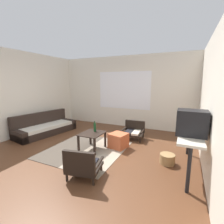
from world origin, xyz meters
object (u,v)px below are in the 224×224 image
at_px(glass_bottle, 95,127).
at_px(clay_vase, 191,120).
at_px(armchair_by_window, 134,131).
at_px(ottoman_orange, 118,141).
at_px(crt_television, 192,123).
at_px(wicker_basket, 167,159).
at_px(coffee_table, 92,136).
at_px(console_shelf, 190,135).
at_px(couch, 45,127).
at_px(armchair_striped_foreground, 83,165).

bearing_deg(glass_bottle, clay_vase, 5.37).
bearing_deg(armchair_by_window, ottoman_orange, -99.32).
xyz_separation_m(crt_television, wicker_basket, (-0.39, 0.35, -0.92)).
bearing_deg(ottoman_orange, glass_bottle, -157.25).
xyz_separation_m(coffee_table, console_shelf, (2.24, -0.03, 0.36)).
distance_m(crt_television, glass_bottle, 2.34).
bearing_deg(crt_television, armchair_by_window, 133.90).
bearing_deg(coffee_table, clay_vase, 9.14).
relative_size(ottoman_orange, glass_bottle, 1.52).
distance_m(couch, armchair_by_window, 2.98).
xyz_separation_m(glass_bottle, wicker_basket, (1.86, -0.11, -0.46)).
xyz_separation_m(armchair_by_window, console_shelf, (1.53, -1.30, 0.47)).
height_order(console_shelf, glass_bottle, console_shelf).
xyz_separation_m(clay_vase, glass_bottle, (-2.25, -0.21, -0.37)).
height_order(couch, coffee_table, couch).
relative_size(console_shelf, clay_vase, 5.16).
relative_size(armchair_striped_foreground, console_shelf, 0.41).
height_order(coffee_table, crt_television, crt_television).
height_order(console_shelf, wicker_basket, console_shelf).
distance_m(armchair_by_window, crt_television, 2.33).
bearing_deg(glass_bottle, ottoman_orange, 22.75).
bearing_deg(crt_television, ottoman_orange, 157.09).
relative_size(crt_television, clay_vase, 1.54).
bearing_deg(glass_bottle, console_shelf, -4.48).
bearing_deg(armchair_striped_foreground, ottoman_orange, 88.27).
bearing_deg(couch, armchair_striped_foreground, -31.19).
xyz_separation_m(ottoman_orange, console_shelf, (1.67, -0.42, 0.52)).
height_order(couch, armchair_by_window, couch).
height_order(couch, ottoman_orange, couch).
bearing_deg(console_shelf, crt_television, -90.63).
bearing_deg(crt_television, couch, 170.01).
height_order(armchair_by_window, crt_television, crt_television).
height_order(coffee_table, console_shelf, console_shelf).
height_order(crt_television, wicker_basket, crt_television).
height_order(clay_vase, wicker_basket, clay_vase).
height_order(ottoman_orange, clay_vase, clay_vase).
height_order(crt_television, clay_vase, crt_television).
bearing_deg(ottoman_orange, crt_television, -22.91).
bearing_deg(couch, clay_vase, -1.28).
xyz_separation_m(console_shelf, crt_television, (-0.00, -0.29, 0.31)).
relative_size(ottoman_orange, clay_vase, 1.32).
distance_m(console_shelf, clay_vase, 0.44).
height_order(coffee_table, glass_bottle, glass_bottle).
relative_size(ottoman_orange, crt_television, 0.86).
distance_m(armchair_by_window, console_shelf, 2.06).
distance_m(armchair_striped_foreground, glass_bottle, 1.44).
xyz_separation_m(couch, coffee_table, (2.15, -0.46, 0.14)).
relative_size(ottoman_orange, wicker_basket, 1.35).
xyz_separation_m(console_shelf, clay_vase, (0.00, 0.39, 0.21)).
distance_m(coffee_table, crt_television, 2.36).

